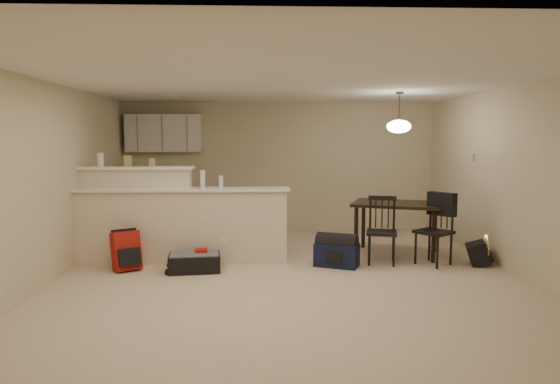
{
  "coord_description": "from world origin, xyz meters",
  "views": [
    {
      "loc": [
        -0.36,
        -6.25,
        1.79
      ],
      "look_at": [
        -0.1,
        0.7,
        1.05
      ],
      "focal_mm": 32.0,
      "sensor_mm": 36.0,
      "label": 1
    }
  ],
  "objects_px": {
    "dining_chair_near": "(382,231)",
    "suitcase": "(194,263)",
    "dining_chair_far": "(434,230)",
    "black_daypack": "(478,254)",
    "pendant_lamp": "(399,126)",
    "dining_table": "(397,209)",
    "red_backpack": "(126,251)",
    "navy_duffel": "(337,255)"
  },
  "relations": [
    {
      "from": "dining_chair_near",
      "to": "suitcase",
      "type": "relative_size",
      "value": 1.41
    },
    {
      "from": "dining_chair_far",
      "to": "black_daypack",
      "type": "height_order",
      "value": "dining_chair_far"
    },
    {
      "from": "suitcase",
      "to": "black_daypack",
      "type": "xyz_separation_m",
      "value": [
        4.0,
        0.18,
        0.04
      ]
    },
    {
      "from": "pendant_lamp",
      "to": "dining_chair_far",
      "type": "bearing_deg",
      "value": -60.33
    },
    {
      "from": "dining_table",
      "to": "suitcase",
      "type": "relative_size",
      "value": 2.22
    },
    {
      "from": "dining_chair_near",
      "to": "red_backpack",
      "type": "relative_size",
      "value": 1.81
    },
    {
      "from": "dining_table",
      "to": "dining_chair_far",
      "type": "xyz_separation_m",
      "value": [
        0.36,
        -0.64,
        -0.21
      ]
    },
    {
      "from": "dining_chair_near",
      "to": "navy_duffel",
      "type": "xyz_separation_m",
      "value": [
        -0.67,
        -0.13,
        -0.32
      ]
    },
    {
      "from": "navy_duffel",
      "to": "black_daypack",
      "type": "relative_size",
      "value": 1.64
    },
    {
      "from": "dining_table",
      "to": "dining_chair_near",
      "type": "relative_size",
      "value": 1.58
    },
    {
      "from": "pendant_lamp",
      "to": "dining_chair_far",
      "type": "height_order",
      "value": "pendant_lamp"
    },
    {
      "from": "pendant_lamp",
      "to": "dining_chair_near",
      "type": "xyz_separation_m",
      "value": [
        -0.36,
        -0.55,
        -1.51
      ]
    },
    {
      "from": "red_backpack",
      "to": "navy_duffel",
      "type": "distance_m",
      "value": 2.92
    },
    {
      "from": "dining_table",
      "to": "dining_chair_far",
      "type": "height_order",
      "value": "dining_chair_far"
    },
    {
      "from": "dining_table",
      "to": "dining_chair_far",
      "type": "bearing_deg",
      "value": -39.64
    },
    {
      "from": "dining_chair_near",
      "to": "navy_duffel",
      "type": "height_order",
      "value": "dining_chair_near"
    },
    {
      "from": "pendant_lamp",
      "to": "dining_chair_far",
      "type": "distance_m",
      "value": 1.66
    },
    {
      "from": "dining_table",
      "to": "black_daypack",
      "type": "bearing_deg",
      "value": -13.53
    },
    {
      "from": "dining_table",
      "to": "suitcase",
      "type": "bearing_deg",
      "value": -143.3
    },
    {
      "from": "dining_chair_near",
      "to": "red_backpack",
      "type": "distance_m",
      "value": 3.6
    },
    {
      "from": "pendant_lamp",
      "to": "red_backpack",
      "type": "height_order",
      "value": "pendant_lamp"
    },
    {
      "from": "dining_chair_far",
      "to": "navy_duffel",
      "type": "distance_m",
      "value": 1.43
    },
    {
      "from": "suitcase",
      "to": "red_backpack",
      "type": "height_order",
      "value": "red_backpack"
    },
    {
      "from": "suitcase",
      "to": "pendant_lamp",
      "type": "bearing_deg",
      "value": 9.47
    },
    {
      "from": "dining_chair_far",
      "to": "suitcase",
      "type": "height_order",
      "value": "dining_chair_far"
    },
    {
      "from": "dining_chair_near",
      "to": "suitcase",
      "type": "distance_m",
      "value": 2.69
    },
    {
      "from": "pendant_lamp",
      "to": "black_daypack",
      "type": "height_order",
      "value": "pendant_lamp"
    },
    {
      "from": "pendant_lamp",
      "to": "red_backpack",
      "type": "relative_size",
      "value": 1.16
    },
    {
      "from": "red_backpack",
      "to": "navy_duffel",
      "type": "xyz_separation_m",
      "value": [
        2.91,
        0.09,
        -0.1
      ]
    },
    {
      "from": "navy_duffel",
      "to": "black_daypack",
      "type": "xyz_separation_m",
      "value": [
        2.03,
        0.0,
        -0.0
      ]
    },
    {
      "from": "pendant_lamp",
      "to": "dining_chair_near",
      "type": "distance_m",
      "value": 1.64
    },
    {
      "from": "dining_table",
      "to": "dining_chair_near",
      "type": "bearing_deg",
      "value": -102.72
    },
    {
      "from": "dining_table",
      "to": "black_daypack",
      "type": "height_order",
      "value": "dining_table"
    },
    {
      "from": "dining_table",
      "to": "navy_duffel",
      "type": "distance_m",
      "value": 1.35
    },
    {
      "from": "navy_duffel",
      "to": "dining_chair_far",
      "type": "bearing_deg",
      "value": 25.13
    },
    {
      "from": "black_daypack",
      "to": "navy_duffel",
      "type": "bearing_deg",
      "value": 107.86
    },
    {
      "from": "pendant_lamp",
      "to": "dining_chair_near",
      "type": "relative_size",
      "value": 0.64
    },
    {
      "from": "dining_chair_far",
      "to": "navy_duffel",
      "type": "bearing_deg",
      "value": -125.53
    },
    {
      "from": "pendant_lamp",
      "to": "navy_duffel",
      "type": "distance_m",
      "value": 2.2
    },
    {
      "from": "dining_table",
      "to": "pendant_lamp",
      "type": "distance_m",
      "value": 1.27
    },
    {
      "from": "pendant_lamp",
      "to": "suitcase",
      "type": "distance_m",
      "value": 3.64
    },
    {
      "from": "dining_table",
      "to": "pendant_lamp",
      "type": "bearing_deg",
      "value": 0.0
    }
  ]
}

